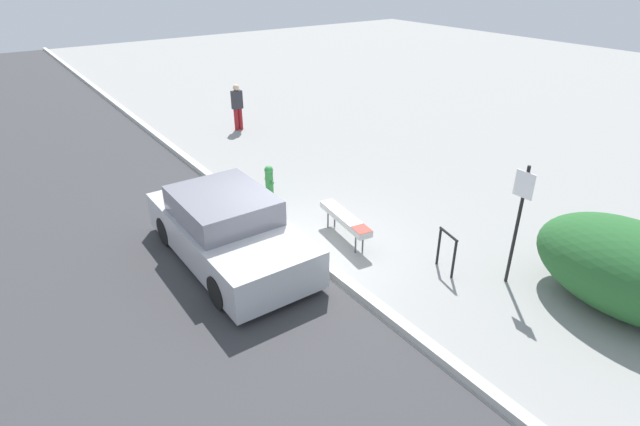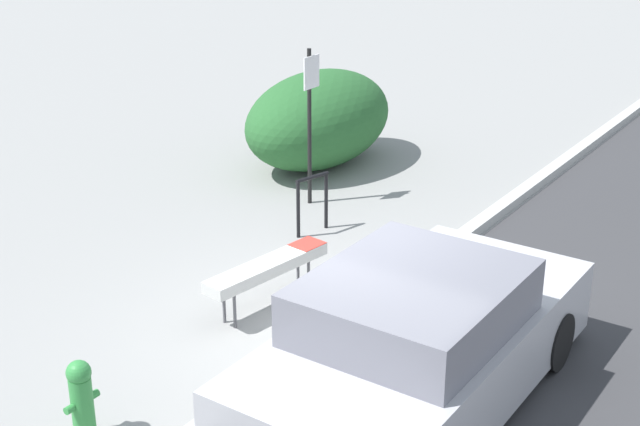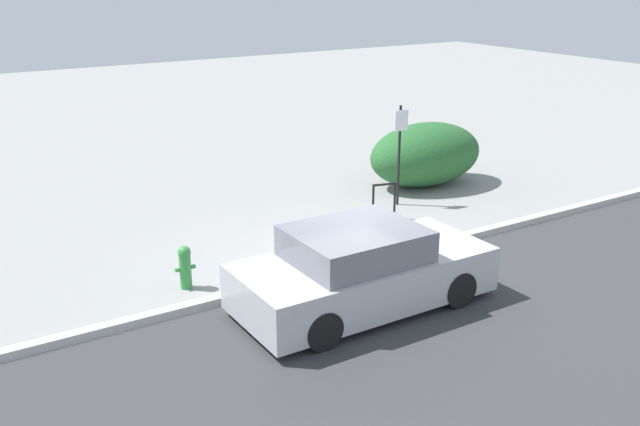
{
  "view_description": "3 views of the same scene",
  "coord_description": "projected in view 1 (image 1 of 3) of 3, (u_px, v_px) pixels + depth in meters",
  "views": [
    {
      "loc": [
        7.3,
        -4.73,
        5.39
      ],
      "look_at": [
        -0.1,
        0.5,
        0.69
      ],
      "focal_mm": 28.0,
      "sensor_mm": 36.0,
      "label": 1
    },
    {
      "loc": [
        -7.04,
        -4.59,
        4.76
      ],
      "look_at": [
        1.52,
        1.27,
        0.62
      ],
      "focal_mm": 50.0,
      "sensor_mm": 36.0,
      "label": 2
    },
    {
      "loc": [
        -6.72,
        -9.76,
        5.2
      ],
      "look_at": [
        -0.35,
        0.42,
        1.03
      ],
      "focal_mm": 40.0,
      "sensor_mm": 36.0,
      "label": 3
    }
  ],
  "objects": [
    {
      "name": "ground_plane",
      "position": [
        303.0,
        251.0,
        10.2
      ],
      "size": [
        60.0,
        60.0,
        0.0
      ],
      "primitive_type": "plane",
      "color": "gray"
    },
    {
      "name": "sign_post",
      "position": [
        519.0,
        215.0,
        8.63
      ],
      "size": [
        0.36,
        0.08,
        2.3
      ],
      "color": "black",
      "rests_on": "ground_plane"
    },
    {
      "name": "pedestrian",
      "position": [
        237.0,
        106.0,
        16.92
      ],
      "size": [
        0.21,
        0.36,
        1.56
      ],
      "rotation": [
        0.0,
        0.0,
        1.59
      ],
      "color": "maroon",
      "rests_on": "ground_plane"
    },
    {
      "name": "fire_hydrant",
      "position": [
        269.0,
        179.0,
        12.46
      ],
      "size": [
        0.36,
        0.22,
        0.77
      ],
      "color": "#338C3F",
      "rests_on": "ground_plane"
    },
    {
      "name": "curb",
      "position": [
        303.0,
        248.0,
        10.17
      ],
      "size": [
        60.0,
        0.2,
        0.13
      ],
      "color": "#B7B7B2",
      "rests_on": "ground_plane"
    },
    {
      "name": "bench",
      "position": [
        345.0,
        219.0,
        10.42
      ],
      "size": [
        1.71,
        0.53,
        0.57
      ],
      "rotation": [
        0.0,
        0.0,
        -0.14
      ],
      "color": "#515156",
      "rests_on": "ground_plane"
    },
    {
      "name": "road_strip",
      "position": [
        20.0,
        355.0,
        7.56
      ],
      "size": [
        60.0,
        10.0,
        0.01
      ],
      "color": "#38383A",
      "rests_on": "ground_plane"
    },
    {
      "name": "shrub_hedge",
      "position": [
        627.0,
        268.0,
        8.24
      ],
      "size": [
        3.12,
        1.89,
        1.56
      ],
      "color": "#28602D",
      "rests_on": "ground_plane"
    },
    {
      "name": "bike_rack",
      "position": [
        447.0,
        248.0,
        9.34
      ],
      "size": [
        0.55,
        0.18,
        0.83
      ],
      "rotation": [
        0.0,
        0.0,
        -0.25
      ],
      "color": "black",
      "rests_on": "ground_plane"
    },
    {
      "name": "parked_car_near",
      "position": [
        228.0,
        230.0,
        9.71
      ],
      "size": [
        4.16,
        1.87,
        1.36
      ],
      "rotation": [
        0.0,
        0.0,
        -0.0
      ],
      "color": "black",
      "rests_on": "ground_plane"
    }
  ]
}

